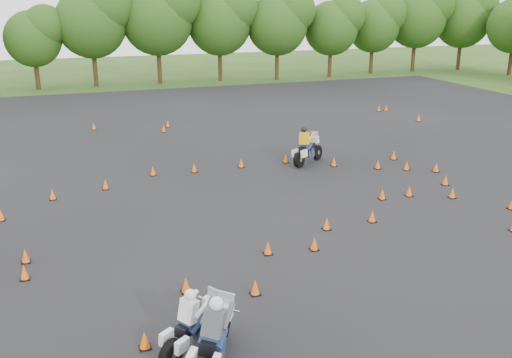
# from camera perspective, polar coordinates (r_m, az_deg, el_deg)

# --- Properties ---
(ground) EXTENTS (140.00, 140.00, 0.00)m
(ground) POSITION_cam_1_polar(r_m,az_deg,el_deg) (20.34, 3.80, -6.47)
(ground) COLOR #2D5119
(ground) RESTS_ON ground
(asphalt_pad) EXTENTS (62.00, 62.00, 0.00)m
(asphalt_pad) POSITION_cam_1_polar(r_m,az_deg,el_deg) (25.56, -1.50, -1.26)
(asphalt_pad) COLOR black
(asphalt_pad) RESTS_ON ground
(treeline) EXTENTS (86.77, 32.28, 10.83)m
(treeline) POSITION_cam_1_polar(r_m,az_deg,el_deg) (53.54, -8.61, 13.68)
(treeline) COLOR #274814
(treeline) RESTS_ON ground
(traffic_cones) EXTENTS (36.08, 33.37, 0.45)m
(traffic_cones) POSITION_cam_1_polar(r_m,az_deg,el_deg) (24.60, -0.68, -1.47)
(traffic_cones) COLOR #FF5E0A
(traffic_cones) RESTS_ON asphalt_pad
(rider_grey) EXTENTS (2.05, 2.63, 2.01)m
(rider_grey) POSITION_cam_1_polar(r_m,az_deg,el_deg) (13.64, -4.74, -14.79)
(rider_grey) COLOR #45484E
(rider_grey) RESTS_ON ground
(rider_yellow) EXTENTS (2.58, 2.12, 1.99)m
(rider_yellow) POSITION_cam_1_polar(r_m,az_deg,el_deg) (29.76, 5.34, 3.41)
(rider_yellow) COLOR gold
(rider_yellow) RESTS_ON ground
(rider_white) EXTENTS (2.29, 1.93, 1.79)m
(rider_white) POSITION_cam_1_polar(r_m,az_deg,el_deg) (14.34, -6.38, -13.59)
(rider_white) COLOR white
(rider_white) RESTS_ON ground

